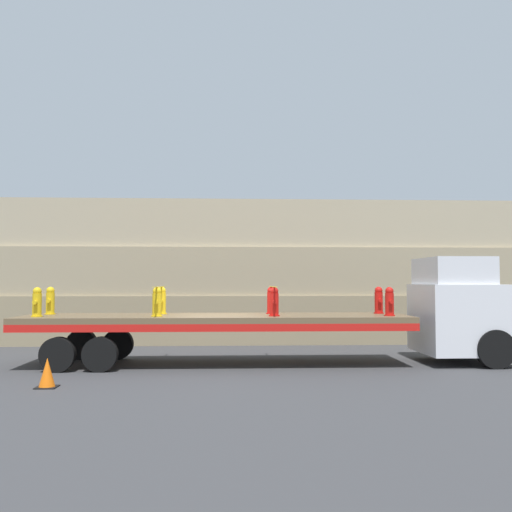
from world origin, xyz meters
TOP-DOWN VIEW (x-y plane):
  - ground_plane at (0.00, 0.00)m, footprint 120.00×120.00m
  - rock_cliff at (0.00, 6.32)m, footprint 60.00×3.30m
  - truck_cab at (7.15, 0.00)m, footprint 2.43×2.60m
  - flatbed_trailer at (-0.59, 0.00)m, footprint 10.83×2.69m
  - fire_hydrant_yellow_near_0 at (-4.81, -0.57)m, footprint 0.30×0.47m
  - fire_hydrant_yellow_far_0 at (-4.81, 0.57)m, footprint 0.30×0.47m
  - fire_hydrant_yellow_near_1 at (-1.60, -0.57)m, footprint 0.30×0.47m
  - fire_hydrant_yellow_far_1 at (-1.60, 0.57)m, footprint 0.30×0.47m
  - fire_hydrant_red_near_2 at (1.60, -0.57)m, footprint 0.30×0.47m
  - fire_hydrant_red_far_2 at (1.60, 0.57)m, footprint 0.30×0.47m
  - fire_hydrant_red_near_3 at (4.81, -0.57)m, footprint 0.30×0.47m
  - fire_hydrant_red_far_3 at (4.81, 0.57)m, footprint 0.30×0.47m
  - cargo_strap_rear at (-1.60, 0.00)m, footprint 0.05×2.79m
  - cargo_strap_middle at (1.60, 0.00)m, footprint 0.05×2.79m
  - traffic_cone at (-3.64, -3.37)m, footprint 0.45×0.45m

SIDE VIEW (x-z plane):
  - ground_plane at x=0.00m, z-range 0.00..0.00m
  - traffic_cone at x=-3.64m, z-range -0.01..0.64m
  - flatbed_trailer at x=-0.59m, z-range 0.46..1.85m
  - truck_cab at x=7.15m, z-range 0.01..3.04m
  - fire_hydrant_yellow_near_0 at x=-4.81m, z-range 1.37..2.17m
  - fire_hydrant_yellow_far_0 at x=-4.81m, z-range 1.37..2.17m
  - fire_hydrant_yellow_near_1 at x=-1.60m, z-range 1.37..2.17m
  - fire_hydrant_yellow_far_1 at x=-1.60m, z-range 1.37..2.17m
  - fire_hydrant_red_near_2 at x=1.60m, z-range 1.37..2.17m
  - fire_hydrant_red_far_2 at x=1.60m, z-range 1.37..2.17m
  - fire_hydrant_red_near_3 at x=4.81m, z-range 1.37..2.17m
  - fire_hydrant_red_far_3 at x=4.81m, z-range 1.37..2.17m
  - cargo_strap_rear at x=-1.60m, z-range 2.19..2.20m
  - cargo_strap_middle at x=1.60m, z-range 2.19..2.20m
  - rock_cliff at x=0.00m, z-range 0.00..5.44m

